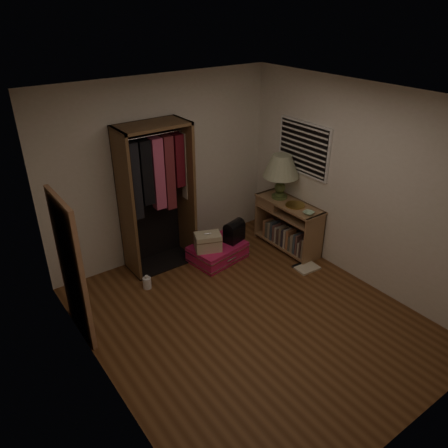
% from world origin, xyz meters
% --- Properties ---
extents(ground, '(4.00, 4.00, 0.00)m').
position_xyz_m(ground, '(0.00, 0.00, 0.00)').
color(ground, brown).
rests_on(ground, ground).
extents(room_walls, '(3.52, 4.02, 2.60)m').
position_xyz_m(room_walls, '(0.08, 0.04, 1.50)').
color(room_walls, silver).
rests_on(room_walls, ground).
extents(console_bookshelf, '(0.42, 1.12, 0.75)m').
position_xyz_m(console_bookshelf, '(1.54, 1.03, 0.39)').
color(console_bookshelf, '#936A47').
rests_on(console_bookshelf, ground).
extents(open_wardrobe, '(1.02, 0.50, 2.05)m').
position_xyz_m(open_wardrobe, '(-0.21, 1.77, 1.21)').
color(open_wardrobe, brown).
rests_on(open_wardrobe, ground).
extents(floor_mirror, '(0.06, 0.80, 1.70)m').
position_xyz_m(floor_mirror, '(-1.70, 1.00, 0.85)').
color(floor_mirror, '#B37C57').
rests_on(floor_mirror, ground).
extents(pink_suitcase, '(0.87, 0.69, 0.24)m').
position_xyz_m(pink_suitcase, '(0.46, 1.34, 0.12)').
color(pink_suitcase, '#D51A58').
rests_on(pink_suitcase, ground).
extents(train_case, '(0.44, 0.37, 0.27)m').
position_xyz_m(train_case, '(0.28, 1.31, 0.37)').
color(train_case, beige).
rests_on(train_case, pink_suitcase).
extents(black_bag, '(0.34, 0.26, 0.32)m').
position_xyz_m(black_bag, '(0.73, 1.29, 0.41)').
color(black_bag, black).
rests_on(black_bag, pink_suitcase).
extents(table_lamp, '(0.63, 0.63, 0.68)m').
position_xyz_m(table_lamp, '(1.54, 1.23, 1.24)').
color(table_lamp, '#46582A').
rests_on(table_lamp, console_bookshelf).
extents(brass_tray, '(0.34, 0.34, 0.02)m').
position_xyz_m(brass_tray, '(1.54, 0.89, 0.76)').
color(brass_tray, '#B39545').
rests_on(brass_tray, console_bookshelf).
extents(ceramic_bowl, '(0.18, 0.18, 0.04)m').
position_xyz_m(ceramic_bowl, '(1.49, 0.57, 0.77)').
color(ceramic_bowl, '#A9CBA9').
rests_on(ceramic_bowl, console_bookshelf).
extents(white_jug, '(0.12, 0.12, 0.19)m').
position_xyz_m(white_jug, '(-0.71, 1.30, 0.08)').
color(white_jug, white).
rests_on(white_jug, ground).
extents(floor_book, '(0.35, 0.28, 0.03)m').
position_xyz_m(floor_book, '(1.35, 0.40, 0.01)').
color(floor_book, beige).
rests_on(floor_book, ground).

